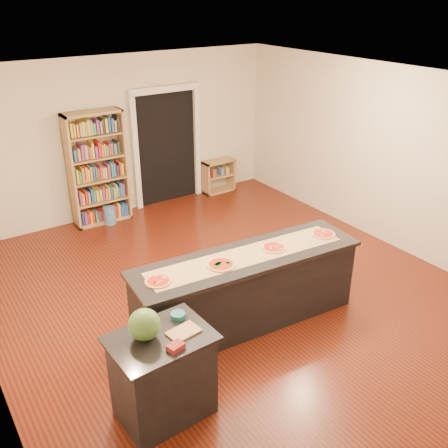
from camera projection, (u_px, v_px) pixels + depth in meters
room at (233, 201)px, 6.19m from camera, size 6.00×7.00×2.80m
doorway at (166, 140)px, 9.32m from camera, size 1.40×0.09×2.21m
kitchen_island at (247, 289)px, 6.06m from camera, size 2.85×0.77×0.94m
side_counter at (163, 376)px, 4.73m from camera, size 0.93×0.68×0.92m
bookshelf at (98, 169)px, 8.55m from camera, size 0.98×0.35×1.96m
low_shelf at (218, 176)px, 10.11m from camera, size 0.66×0.28×0.66m
waste_bin at (110, 215)px, 8.79m from camera, size 0.21×0.21×0.31m
kraft_paper at (247, 255)px, 5.87m from camera, size 2.50×0.65×0.00m
watermelon at (144, 325)px, 4.46m from camera, size 0.30×0.30×0.30m
cutting_board at (184, 332)px, 4.58m from camera, size 0.32×0.23×0.02m
package_red at (176, 347)px, 4.37m from camera, size 0.16×0.13×0.05m
package_teal at (178, 315)px, 4.79m from camera, size 0.14×0.14×0.05m
pizza_a at (158, 281)px, 5.33m from camera, size 0.28×0.28×0.02m
pizza_b at (221, 264)px, 5.66m from camera, size 0.32×0.32×0.02m
pizza_c at (274, 247)px, 6.03m from camera, size 0.30×0.30×0.02m
pizza_d at (323, 234)px, 6.36m from camera, size 0.31×0.31×0.02m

